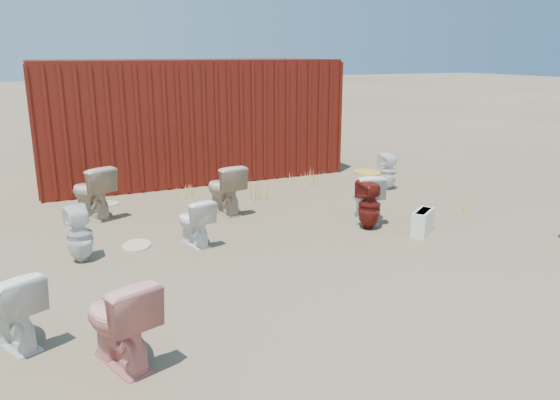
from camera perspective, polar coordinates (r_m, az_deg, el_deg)
name	(u,v)px	position (r m, az deg, el deg)	size (l,w,h in m)	color
ground	(299,251)	(7.24, 2.02, -5.33)	(100.00, 100.00, 0.00)	brown
shipping_container	(187,118)	(11.73, -9.67, 8.41)	(6.00, 2.40, 2.40)	#53140D
toilet_front_a	(11,308)	(5.43, -26.30, -10.11)	(0.40, 0.70, 0.72)	white
toilet_front_pink	(119,321)	(4.80, -16.47, -11.99)	(0.44, 0.78, 0.79)	#E08881
toilet_front_c	(194,222)	(7.46, -8.96, -2.25)	(0.36, 0.64, 0.65)	white
toilet_front_maroon	(369,205)	(8.13, 9.32, -0.53)	(0.33, 0.34, 0.73)	#5F1510
toilet_back_a	(79,234)	(7.22, -20.23, -3.36)	(0.32, 0.33, 0.71)	silver
toilet_back_beige_left	(91,192)	(9.05, -19.10, 0.81)	(0.47, 0.83, 0.84)	tan
toilet_back_beige_right	(224,189)	(8.87, -5.85, 1.19)	(0.45, 0.79, 0.81)	#C5AC90
toilet_back_yellowlid	(366,197)	(8.53, 8.98, 0.32)	(0.42, 0.74, 0.75)	white
toilet_back_e	(388,171)	(10.61, 11.25, 2.94)	(0.31, 0.32, 0.69)	white
yellow_lid	(367,172)	(8.44, 9.09, 2.87)	(0.38, 0.48, 0.03)	gold
loose_tank	(423,222)	(8.11, 14.68, -2.27)	(0.50, 0.20, 0.35)	white
loose_lid_near	(136,245)	(7.65, -14.77, -4.61)	(0.38, 0.49, 0.02)	beige
loose_lid_far	(106,204)	(9.89, -17.70, -0.36)	(0.36, 0.47, 0.02)	beige
weed_clump_a	(95,207)	(9.21, -18.79, -0.65)	(0.36, 0.36, 0.31)	tan
weed_clump_b	(258,192)	(9.63, -2.36, 0.83)	(0.32, 0.32, 0.31)	tan
weed_clump_c	(317,177)	(10.76, 3.88, 2.43)	(0.36, 0.36, 0.34)	tan
weed_clump_d	(187,192)	(9.84, -9.72, 0.87)	(0.30, 0.30, 0.29)	tan
weed_clump_e	(300,179)	(10.75, 2.07, 2.24)	(0.34, 0.34, 0.27)	tan
weed_clump_f	(460,207)	(9.30, 18.33, -0.69)	(0.28, 0.28, 0.23)	tan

